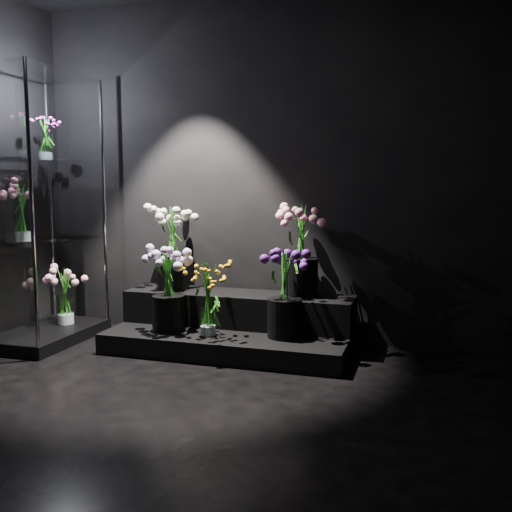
% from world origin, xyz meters
% --- Properties ---
extents(floor, '(4.00, 4.00, 0.00)m').
position_xyz_m(floor, '(0.00, 0.00, 0.00)').
color(floor, black).
rests_on(floor, ground).
extents(wall_back, '(4.00, 0.00, 4.00)m').
position_xyz_m(wall_back, '(0.00, 2.00, 1.40)').
color(wall_back, black).
rests_on(wall_back, floor).
extents(display_riser, '(1.86, 0.83, 0.41)m').
position_xyz_m(display_riser, '(-0.16, 1.63, 0.17)').
color(display_riser, black).
rests_on(display_riser, floor).
extents(display_case, '(0.59, 0.98, 2.15)m').
position_xyz_m(display_case, '(-1.69, 1.35, 1.08)').
color(display_case, black).
rests_on(display_case, floor).
extents(bouquet_orange_bells, '(0.31, 0.31, 0.54)m').
position_xyz_m(bouquet_orange_bells, '(-0.27, 1.35, 0.43)').
color(bouquet_orange_bells, white).
rests_on(bouquet_orange_bells, display_riser).
extents(bouquet_lilac, '(0.38, 0.38, 0.66)m').
position_xyz_m(bouquet_lilac, '(-0.61, 1.40, 0.52)').
color(bouquet_lilac, black).
rests_on(bouquet_lilac, display_riser).
extents(bouquet_purple, '(0.42, 0.42, 0.67)m').
position_xyz_m(bouquet_purple, '(0.29, 1.47, 0.52)').
color(bouquet_purple, black).
rests_on(bouquet_purple, display_riser).
extents(bouquet_cream_roses, '(0.43, 0.43, 0.69)m').
position_xyz_m(bouquet_cream_roses, '(-0.74, 1.75, 0.81)').
color(bouquet_cream_roses, black).
rests_on(bouquet_cream_roses, display_riser).
extents(bouquet_pink_roses, '(0.40, 0.40, 0.70)m').
position_xyz_m(bouquet_pink_roses, '(0.35, 1.78, 0.79)').
color(bouquet_pink_roses, black).
rests_on(bouquet_pink_roses, display_riser).
extents(bouquet_case_pink, '(0.36, 0.36, 0.47)m').
position_xyz_m(bouquet_case_pink, '(-1.74, 1.18, 1.09)').
color(bouquet_case_pink, white).
rests_on(bouquet_case_pink, display_case).
extents(bouquet_case_magenta, '(0.25, 0.25, 0.35)m').
position_xyz_m(bouquet_case_magenta, '(-1.72, 1.46, 1.66)').
color(bouquet_case_magenta, white).
rests_on(bouquet_case_magenta, display_case).
extents(bouquet_case_base_pink, '(0.36, 0.36, 0.50)m').
position_xyz_m(bouquet_case_base_pink, '(-1.65, 1.54, 0.36)').
color(bouquet_case_base_pink, white).
rests_on(bouquet_case_base_pink, display_case).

